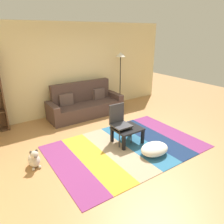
# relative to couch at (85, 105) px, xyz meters

# --- Properties ---
(ground_plane) EXTENTS (14.00, 14.00, 0.00)m
(ground_plane) POSITION_rel_couch_xyz_m (-0.12, -2.02, -0.34)
(ground_plane) COLOR #B27F4C
(back_wall) EXTENTS (6.80, 0.10, 2.70)m
(back_wall) POSITION_rel_couch_xyz_m (-0.12, 0.53, 1.01)
(back_wall) COLOR beige
(back_wall) RESTS_ON ground_plane
(rug) EXTENTS (3.31, 2.22, 0.01)m
(rug) POSITION_rel_couch_xyz_m (-0.14, -2.26, -0.33)
(rug) COLOR #843370
(rug) RESTS_ON ground_plane
(couch) EXTENTS (2.26, 0.80, 1.00)m
(couch) POSITION_rel_couch_xyz_m (0.00, 0.00, 0.00)
(couch) COLOR #4C3833
(couch) RESTS_ON ground_plane
(coffee_table) EXTENTS (0.62, 0.53, 0.37)m
(coffee_table) POSITION_rel_couch_xyz_m (-0.00, -2.11, -0.03)
(coffee_table) COLOR black
(coffee_table) RESTS_ON rug
(pouf) EXTENTS (0.63, 0.47, 0.24)m
(pouf) POSITION_rel_couch_xyz_m (0.16, -2.83, -0.21)
(pouf) COLOR white
(pouf) RESTS_ON rug
(dog) EXTENTS (0.22, 0.35, 0.40)m
(dog) POSITION_rel_couch_xyz_m (-2.04, -1.85, -0.18)
(dog) COLOR beige
(dog) RESTS_ON ground_plane
(standing_lamp) EXTENTS (0.32, 0.32, 1.81)m
(standing_lamp) POSITION_rel_couch_xyz_m (1.44, 0.16, 1.17)
(standing_lamp) COLOR black
(standing_lamp) RESTS_ON ground_plane
(tv_remote) EXTENTS (0.05, 0.15, 0.02)m
(tv_remote) POSITION_rel_couch_xyz_m (0.03, -2.03, 0.05)
(tv_remote) COLOR black
(tv_remote) RESTS_ON coffee_table
(folding_chair) EXTENTS (0.40, 0.40, 0.90)m
(folding_chair) POSITION_rel_couch_xyz_m (-0.12, -1.94, 0.20)
(folding_chair) COLOR #38383D
(folding_chair) RESTS_ON ground_plane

